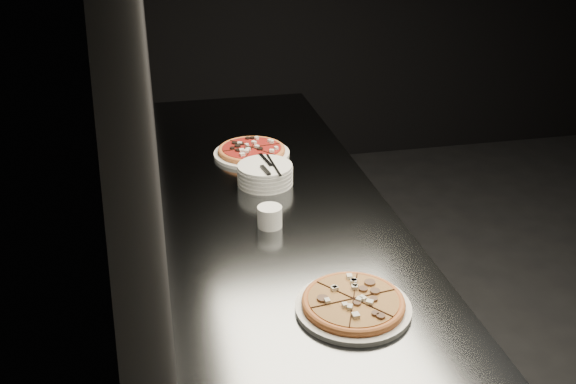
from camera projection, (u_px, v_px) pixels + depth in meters
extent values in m
cube|color=black|center=(149.00, 73.00, 1.82)|extent=(0.02, 5.00, 2.80)
cube|color=#56595D|center=(278.00, 325.00, 2.31)|extent=(0.70, 2.40, 0.90)
cube|color=#56595D|center=(278.00, 212.00, 2.11)|extent=(0.74, 2.44, 0.02)
cylinder|color=white|center=(353.00, 307.00, 1.61)|extent=(0.29, 0.29, 0.01)
cylinder|color=#E18143|center=(353.00, 303.00, 1.60)|extent=(0.29, 0.29, 0.01)
torus|color=#E18143|center=(353.00, 302.00, 1.60)|extent=(0.29, 0.29, 0.02)
cylinder|color=gold|center=(353.00, 300.00, 1.60)|extent=(0.26, 0.26, 0.01)
cylinder|color=white|center=(252.00, 154.00, 2.51)|extent=(0.30, 0.30, 0.01)
cylinder|color=#E18143|center=(252.00, 151.00, 2.51)|extent=(0.29, 0.29, 0.01)
torus|color=#E18143|center=(252.00, 149.00, 2.50)|extent=(0.30, 0.30, 0.02)
cylinder|color=maroon|center=(252.00, 148.00, 2.50)|extent=(0.26, 0.26, 0.01)
cylinder|color=white|center=(265.00, 182.00, 2.28)|extent=(0.19, 0.19, 0.01)
cylinder|color=white|center=(265.00, 178.00, 2.27)|extent=(0.19, 0.19, 0.01)
cylinder|color=white|center=(265.00, 174.00, 2.27)|extent=(0.19, 0.19, 0.01)
cylinder|color=white|center=(265.00, 171.00, 2.26)|extent=(0.19, 0.19, 0.01)
cylinder|color=white|center=(265.00, 167.00, 2.25)|extent=(0.19, 0.19, 0.01)
cube|color=#B5B9BD|center=(266.00, 160.00, 2.29)|extent=(0.03, 0.13, 0.00)
cube|color=black|center=(265.00, 170.00, 2.20)|extent=(0.03, 0.08, 0.01)
cube|color=#B5B9BD|center=(274.00, 165.00, 2.25)|extent=(0.04, 0.19, 0.00)
cylinder|color=white|center=(270.00, 217.00, 1.99)|extent=(0.08, 0.08, 0.07)
cylinder|color=black|center=(270.00, 209.00, 1.98)|extent=(0.06, 0.06, 0.01)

